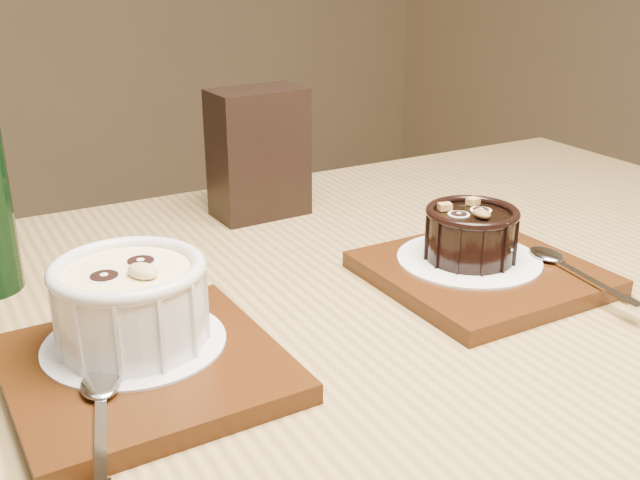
% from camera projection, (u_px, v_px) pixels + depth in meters
% --- Properties ---
extents(table, '(1.27, 0.92, 0.75)m').
position_uv_depth(table, '(342.00, 431.00, 0.61)').
color(table, olive).
rests_on(table, ground).
extents(tray_left, '(0.19, 0.19, 0.01)m').
position_uv_depth(tray_left, '(145.00, 369.00, 0.52)').
color(tray_left, '#42200B').
rests_on(tray_left, table).
extents(doily_left, '(0.13, 0.13, 0.00)m').
position_uv_depth(doily_left, '(135.00, 342.00, 0.53)').
color(doily_left, white).
rests_on(doily_left, tray_left).
extents(ramekin_white, '(0.11, 0.11, 0.06)m').
position_uv_depth(ramekin_white, '(130.00, 299.00, 0.52)').
color(ramekin_white, silver).
rests_on(ramekin_white, doily_left).
extents(spoon_left, '(0.07, 0.13, 0.01)m').
position_uv_depth(spoon_left, '(101.00, 415.00, 0.45)').
color(spoon_left, silver).
rests_on(spoon_left, tray_left).
extents(tray_right, '(0.19, 0.19, 0.01)m').
position_uv_depth(tray_right, '(481.00, 273.00, 0.67)').
color(tray_right, '#42200B').
rests_on(tray_right, table).
extents(doily_right, '(0.13, 0.13, 0.00)m').
position_uv_depth(doily_right, '(469.00, 259.00, 0.68)').
color(doily_right, white).
rests_on(doily_right, tray_right).
extents(ramekin_dark, '(0.08, 0.08, 0.05)m').
position_uv_depth(ramekin_dark, '(471.00, 231.00, 0.67)').
color(ramekin_dark, black).
rests_on(ramekin_dark, doily_right).
extents(spoon_right, '(0.05, 0.14, 0.01)m').
position_uv_depth(spoon_right, '(572.00, 268.00, 0.65)').
color(spoon_right, silver).
rests_on(spoon_right, tray_right).
extents(condiment_stand, '(0.10, 0.07, 0.14)m').
position_uv_depth(condiment_stand, '(258.00, 153.00, 0.81)').
color(condiment_stand, black).
rests_on(condiment_stand, table).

